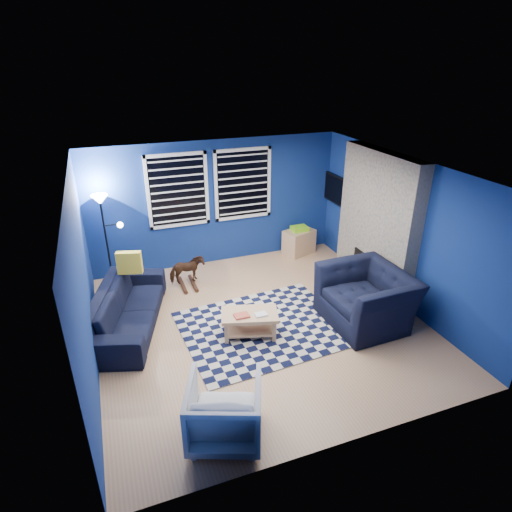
% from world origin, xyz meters
% --- Properties ---
extents(floor, '(5.00, 5.00, 0.00)m').
position_xyz_m(floor, '(0.00, 0.00, 0.00)').
color(floor, tan).
rests_on(floor, ground).
extents(ceiling, '(5.00, 5.00, 0.00)m').
position_xyz_m(ceiling, '(0.00, 0.00, 2.50)').
color(ceiling, white).
rests_on(ceiling, wall_back).
extents(wall_back, '(5.00, 0.00, 5.00)m').
position_xyz_m(wall_back, '(0.00, 2.50, 1.25)').
color(wall_back, navy).
rests_on(wall_back, floor).
extents(wall_left, '(0.00, 5.00, 5.00)m').
position_xyz_m(wall_left, '(-2.50, 0.00, 1.25)').
color(wall_left, navy).
rests_on(wall_left, floor).
extents(wall_right, '(0.00, 5.00, 5.00)m').
position_xyz_m(wall_right, '(2.50, 0.00, 1.25)').
color(wall_right, navy).
rests_on(wall_right, floor).
extents(fireplace, '(0.65, 2.00, 2.50)m').
position_xyz_m(fireplace, '(2.36, 0.50, 1.20)').
color(fireplace, gray).
rests_on(fireplace, floor).
extents(window_left, '(1.17, 0.06, 1.42)m').
position_xyz_m(window_left, '(-0.75, 2.46, 1.60)').
color(window_left, black).
rests_on(window_left, wall_back).
extents(window_right, '(1.17, 0.06, 1.42)m').
position_xyz_m(window_right, '(0.55, 2.46, 1.60)').
color(window_right, black).
rests_on(window_right, wall_back).
extents(tv, '(0.07, 1.00, 0.58)m').
position_xyz_m(tv, '(2.45, 2.00, 1.40)').
color(tv, black).
rests_on(tv, wall_right).
extents(rug, '(2.62, 2.16, 0.02)m').
position_xyz_m(rug, '(-0.00, -0.12, 0.01)').
color(rug, black).
rests_on(rug, floor).
extents(sofa, '(2.41, 1.51, 0.66)m').
position_xyz_m(sofa, '(-1.99, 0.69, 0.33)').
color(sofa, black).
rests_on(sofa, floor).
extents(armchair_big, '(1.40, 1.23, 0.88)m').
position_xyz_m(armchair_big, '(1.60, -0.50, 0.44)').
color(armchair_big, black).
rests_on(armchair_big, floor).
extents(armchair_bent, '(1.05, 1.06, 0.75)m').
position_xyz_m(armchair_bent, '(-1.17, -1.93, 0.38)').
color(armchair_bent, gray).
rests_on(armchair_bent, floor).
extents(rocking_horse, '(0.34, 0.65, 0.53)m').
position_xyz_m(rocking_horse, '(-0.84, 1.64, 0.33)').
color(rocking_horse, '#4A2518').
rests_on(rocking_horse, floor).
extents(coffee_table, '(0.95, 0.70, 0.42)m').
position_xyz_m(coffee_table, '(-0.28, -0.23, 0.29)').
color(coffee_table, tan).
rests_on(coffee_table, rug).
extents(cabinet, '(0.73, 0.60, 0.62)m').
position_xyz_m(cabinet, '(1.73, 2.25, 0.27)').
color(cabinet, tan).
rests_on(cabinet, floor).
extents(floor_lamp, '(0.47, 0.29, 1.73)m').
position_xyz_m(floor_lamp, '(-2.13, 2.25, 1.42)').
color(floor_lamp, black).
rests_on(floor_lamp, floor).
extents(throw_pillow, '(0.42, 0.23, 0.38)m').
position_xyz_m(throw_pillow, '(-1.84, 1.24, 0.85)').
color(throw_pillow, yellow).
rests_on(throw_pillow, sofa).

